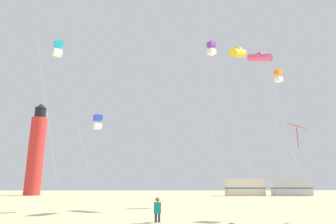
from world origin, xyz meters
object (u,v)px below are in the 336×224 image
object	(u,v)px
kite_flyer_standing	(157,209)
lighthouse_distant	(36,151)
kite_box_cyan	(58,49)
kite_box_blue	(98,122)
kite_diamond_scarlet	(297,129)
rv_van_silver	(291,187)
kite_tube_gold	(238,53)
kite_box_orange	(278,76)
kite_box_violet	(212,49)
rv_van_cream	(245,187)
kite_tube_rainbow	(260,57)

from	to	relation	value
kite_flyer_standing	lighthouse_distant	xyz separation A→B (m)	(-21.86, 40.02, 7.22)
kite_box_cyan	kite_box_blue	world-z (taller)	kite_box_cyan
kite_diamond_scarlet	kite_box_blue	bearing A→B (deg)	149.16
kite_box_cyan	rv_van_silver	bearing A→B (deg)	44.44
lighthouse_distant	kite_tube_gold	bearing A→B (deg)	-48.71
kite_box_orange	kite_diamond_scarlet	bearing A→B (deg)	-110.72
kite_box_violet	kite_box_blue	world-z (taller)	kite_box_violet
kite_box_violet	kite_box_cyan	bearing A→B (deg)	-166.54
rv_van_cream	kite_box_violet	bearing A→B (deg)	-113.09
kite_flyer_standing	kite_box_cyan	bearing A→B (deg)	-37.35
kite_tube_rainbow	lighthouse_distant	world-z (taller)	lighthouse_distant
rv_van_silver	kite_box_orange	bearing A→B (deg)	-115.91
kite_box_violet	kite_box_blue	bearing A→B (deg)	-179.88
kite_tube_gold	kite_flyer_standing	bearing A→B (deg)	-131.51
rv_van_cream	kite_box_orange	bearing A→B (deg)	-100.18
kite_box_violet	kite_flyer_standing	bearing A→B (deg)	-117.91
kite_tube_rainbow	kite_box_blue	distance (m)	15.55
kite_tube_gold	kite_box_blue	distance (m)	12.97
kite_box_orange	rv_van_cream	distance (m)	27.32
kite_box_orange	lighthouse_distant	world-z (taller)	lighthouse_distant
rv_van_silver	lighthouse_distant	bearing A→B (deg)	174.30
kite_flyer_standing	kite_diamond_scarlet	bearing A→B (deg)	-169.02
rv_van_cream	rv_van_silver	world-z (taller)	same
kite_box_cyan	kite_box_blue	size ratio (longest dim) A/B	1.69
kite_box_violet	kite_diamond_scarlet	distance (m)	11.96
kite_diamond_scarlet	rv_van_cream	size ratio (longest dim) A/B	0.80
kite_box_blue	kite_box_violet	bearing A→B (deg)	0.12
kite_box_blue	rv_van_cream	bearing A→B (deg)	54.00
kite_flyer_standing	kite_tube_gold	xyz separation A→B (m)	(6.67, 7.54, 11.86)
kite_box_orange	lighthouse_distant	xyz separation A→B (m)	(-33.71, 28.20, -4.26)
kite_flyer_standing	rv_van_cream	world-z (taller)	rv_van_cream
lighthouse_distant	kite_box_violet	bearing A→B (deg)	-49.36
lighthouse_distant	rv_van_silver	xyz separation A→B (m)	(45.09, -3.77, -6.45)
kite_box_violet	lighthouse_distant	distance (m)	41.28
kite_box_orange	rv_van_silver	world-z (taller)	kite_box_orange
kite_tube_rainbow	rv_van_silver	size ratio (longest dim) A/B	2.13
kite_box_orange	lighthouse_distant	distance (m)	44.15
kite_diamond_scarlet	kite_box_violet	bearing A→B (deg)	112.23
kite_flyer_standing	rv_van_cream	bearing A→B (deg)	-111.41
kite_tube_gold	kite_tube_rainbow	size ratio (longest dim) A/B	0.96
kite_box_violet	kite_diamond_scarlet	xyz separation A→B (m)	(3.12, -7.64, -8.65)
kite_tube_gold	lighthouse_distant	size ratio (longest dim) A/B	0.78
kite_tube_rainbow	kite_diamond_scarlet	xyz separation A→B (m)	(-1.42, -8.33, -8.22)
kite_tube_rainbow	kite_tube_gold	bearing A→B (deg)	-140.82
kite_box_orange	rv_van_cream	bearing A→B (deg)	82.13
kite_box_orange	kite_box_cyan	xyz separation A→B (m)	(-19.43, -5.78, -0.32)
kite_tube_gold	kite_diamond_scarlet	bearing A→B (deg)	-78.84
kite_box_blue	rv_van_silver	world-z (taller)	kite_box_blue
kite_box_orange	kite_tube_rainbow	bearing A→B (deg)	-139.91
kite_flyer_standing	kite_box_violet	world-z (taller)	kite_box_violet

